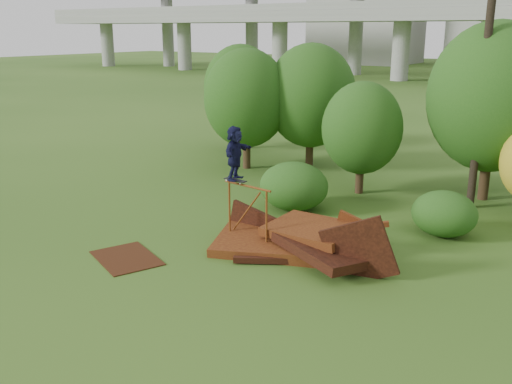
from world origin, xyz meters
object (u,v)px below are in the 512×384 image
Objects in this scene: scrap_pile at (299,242)px; utility_pole at (485,64)px; skater at (235,153)px; flat_plate at (127,258)px.

utility_pole is at bearing 67.79° from scrap_pile.
scrap_pile is 9.27m from utility_pole.
scrap_pile is 3.75× the size of skater.
skater is at bearing -168.98° from scrap_pile.
flat_plate is at bearing -123.15° from utility_pole.
utility_pole is at bearing 56.85° from flat_plate.
utility_pole is (6.84, 10.48, 5.14)m from flat_plate.
flat_plate is (-1.86, -2.75, -2.80)m from skater.
utility_pole is (3.00, 7.34, 4.81)m from scrap_pile.
scrap_pile is 2.85× the size of flat_plate.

